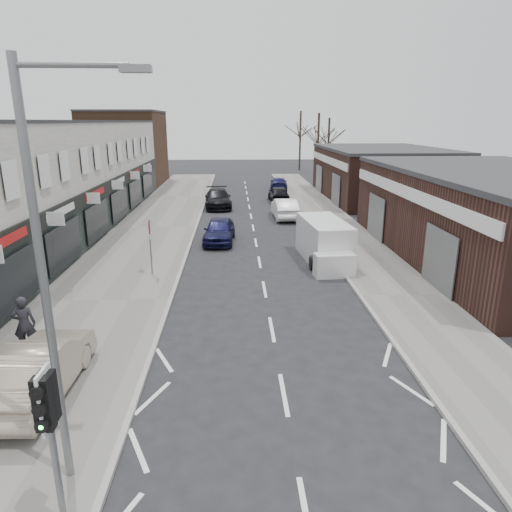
{
  "coord_description": "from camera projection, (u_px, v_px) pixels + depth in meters",
  "views": [
    {
      "loc": [
        -1.26,
        -8.67,
        7.07
      ],
      "look_at": [
        -0.54,
        6.38,
        2.6
      ],
      "focal_mm": 32.0,
      "sensor_mm": 36.0,
      "label": 1
    }
  ],
  "objects": [
    {
      "name": "parked_car_right_c",
      "position": [
        279.0,
        184.0,
        48.81
      ],
      "size": [
        2.14,
        4.52,
        1.27
      ],
      "primitive_type": "imported",
      "rotation": [
        0.0,
        0.0,
        3.06
      ],
      "color": "#161645",
      "rests_on": "ground"
    },
    {
      "name": "tree_far_b",
      "position": [
        327.0,
        175.0,
        62.61
      ],
      "size": [
        3.6,
        3.6,
        7.5
      ],
      "primitive_type": null,
      "color": "#382D26",
      "rests_on": "ground"
    },
    {
      "name": "parked_car_left_b",
      "position": [
        218.0,
        198.0,
        38.64
      ],
      "size": [
        2.51,
        5.41,
        1.53
      ],
      "primitive_type": "imported",
      "rotation": [
        0.0,
        0.0,
        0.07
      ],
      "color": "black",
      "rests_on": "ground"
    },
    {
      "name": "brick_block_far",
      "position": [
        126.0,
        149.0,
        51.72
      ],
      "size": [
        8.0,
        10.0,
        8.0
      ],
      "primitive_type": "cube",
      "color": "#4A3120",
      "rests_on": "ground"
    },
    {
      "name": "white_van",
      "position": [
        325.0,
        242.0,
        23.72
      ],
      "size": [
        2.34,
        5.64,
        2.14
      ],
      "rotation": [
        0.0,
        0.0,
        0.09
      ],
      "color": "silver",
      "rests_on": "ground"
    },
    {
      "name": "parked_car_right_a",
      "position": [
        285.0,
        208.0,
        34.3
      ],
      "size": [
        1.75,
        4.63,
        1.51
      ],
      "primitive_type": "imported",
      "rotation": [
        0.0,
        0.0,
        3.18
      ],
      "color": "white",
      "rests_on": "ground"
    },
    {
      "name": "parked_car_right_b",
      "position": [
        279.0,
        194.0,
        41.37
      ],
      "size": [
        1.77,
        4.23,
        1.43
      ],
      "primitive_type": "imported",
      "rotation": [
        0.0,
        0.0,
        3.16
      ],
      "color": "black",
      "rests_on": "ground"
    },
    {
      "name": "pavement_right",
      "position": [
        336.0,
        226.0,
        31.68
      ],
      "size": [
        3.5,
        64.0,
        0.12
      ],
      "primitive_type": "cube",
      "color": "slate",
      "rests_on": "ground"
    },
    {
      "name": "tree_far_c",
      "position": [
        299.0,
        170.0,
        68.22
      ],
      "size": [
        3.6,
        3.6,
        8.5
      ],
      "primitive_type": null,
      "color": "#382D26",
      "rests_on": "ground"
    },
    {
      "name": "right_unit_near",
      "position": [
        499.0,
        218.0,
        23.71
      ],
      "size": [
        10.0,
        18.0,
        4.5
      ],
      "primitive_type": "cube",
      "color": "#3B211B",
      "rests_on": "ground"
    },
    {
      "name": "street_lamp",
      "position": [
        51.0,
        265.0,
        8.09
      ],
      "size": [
        2.23,
        0.22,
        8.0
      ],
      "color": "slate",
      "rests_on": "pavement_left"
    },
    {
      "name": "tree_far_a",
      "position": [
        317.0,
        180.0,
        56.75
      ],
      "size": [
        3.6,
        3.6,
        8.0
      ],
      "primitive_type": null,
      "color": "#382D26",
      "rests_on": "ground"
    },
    {
      "name": "shop_terrace_left",
      "position": [
        31.0,
        182.0,
        27.42
      ],
      "size": [
        8.0,
        41.0,
        7.1
      ],
      "primitive_type": "cube",
      "color": "silver",
      "rests_on": "ground"
    },
    {
      "name": "right_unit_far",
      "position": [
        380.0,
        174.0,
        42.86
      ],
      "size": [
        10.0,
        16.0,
        4.5
      ],
      "primitive_type": "cube",
      "color": "#3B211B",
      "rests_on": "ground"
    },
    {
      "name": "traffic_light",
      "position": [
        48.0,
        414.0,
        7.56
      ],
      "size": [
        0.28,
        0.6,
        3.1
      ],
      "color": "slate",
      "rests_on": "pavement_left"
    },
    {
      "name": "sedan_on_pavement",
      "position": [
        39.0,
        368.0,
        11.93
      ],
      "size": [
        1.68,
        4.56,
        1.49
      ],
      "primitive_type": "imported",
      "rotation": [
        0.0,
        0.0,
        3.12
      ],
      "color": "tan",
      "rests_on": "pavement_left"
    },
    {
      "name": "warning_sign",
      "position": [
        150.0,
        231.0,
        21.0
      ],
      "size": [
        0.12,
        0.8,
        2.7
      ],
      "color": "slate",
      "rests_on": "pavement_left"
    },
    {
      "name": "parked_car_left_a",
      "position": [
        219.0,
        230.0,
        27.52
      ],
      "size": [
        2.0,
        4.39,
        1.46
      ],
      "primitive_type": "imported",
      "rotation": [
        0.0,
        0.0,
        -0.06
      ],
      "color": "#12133A",
      "rests_on": "ground"
    },
    {
      "name": "pavement_left",
      "position": [
        154.0,
        228.0,
        31.12
      ],
      "size": [
        5.5,
        64.0,
        0.12
      ],
      "primitive_type": "cube",
      "color": "slate",
      "rests_on": "ground"
    },
    {
      "name": "pedestrian",
      "position": [
        24.0,
        324.0,
        14.12
      ],
      "size": [
        0.75,
        0.59,
        1.82
      ],
      "primitive_type": "imported",
      "rotation": [
        0.0,
        0.0,
        3.39
      ],
      "color": "black",
      "rests_on": "pavement_left"
    },
    {
      "name": "ground",
      "position": [
        293.0,
        445.0,
        10.37
      ],
      "size": [
        160.0,
        160.0,
        0.0
      ],
      "primitive_type": "plane",
      "color": "black",
      "rests_on": "ground"
    }
  ]
}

